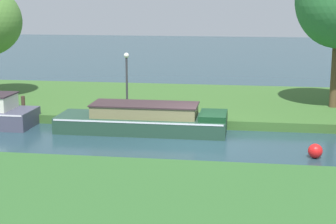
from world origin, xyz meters
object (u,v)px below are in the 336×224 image
at_px(forest_barge, 145,120).
at_px(channel_buoy, 315,151).
at_px(mooring_post_near, 23,103).
at_px(lamp_post, 127,74).

height_order(forest_barge, channel_buoy, forest_barge).
height_order(mooring_post_near, channel_buoy, mooring_post_near).
bearing_deg(forest_barge, lamp_post, 119.48).
distance_m(mooring_post_near, channel_buoy, 13.80).
bearing_deg(forest_barge, mooring_post_near, 165.86).
bearing_deg(forest_barge, channel_buoy, -23.34).
relative_size(mooring_post_near, channel_buoy, 1.37).
xyz_separation_m(mooring_post_near, channel_buoy, (13.03, -4.51, -0.50)).
distance_m(lamp_post, mooring_post_near, 5.14).
xyz_separation_m(forest_barge, mooring_post_near, (-6.17, 1.56, 0.23)).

